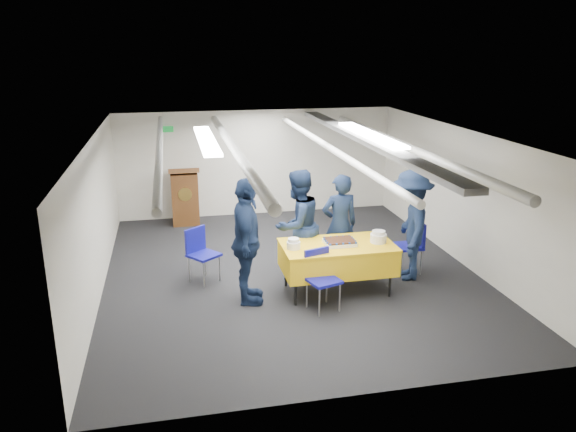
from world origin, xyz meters
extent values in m
plane|color=black|center=(0.00, 0.00, 0.00)|extent=(7.00, 7.00, 0.00)
cube|color=silver|center=(0.00, 3.49, 1.15)|extent=(6.00, 0.02, 2.30)
cube|color=silver|center=(-2.99, 0.00, 1.15)|extent=(0.02, 7.00, 2.30)
cube|color=silver|center=(2.99, 0.00, 1.15)|extent=(0.02, 7.00, 2.30)
cube|color=silver|center=(0.00, 0.00, 2.29)|extent=(6.00, 7.00, 0.02)
cylinder|color=silver|center=(-2.00, 0.00, 2.18)|extent=(0.10, 6.90, 0.10)
cylinder|color=silver|center=(-0.90, 0.00, 2.14)|extent=(0.14, 6.90, 0.14)
cylinder|color=silver|center=(0.60, 0.00, 2.10)|extent=(0.10, 6.90, 0.10)
cylinder|color=silver|center=(1.90, 0.00, 2.06)|extent=(0.14, 6.90, 0.14)
cube|color=gray|center=(1.20, 0.00, 2.20)|extent=(0.28, 6.90, 0.08)
cube|color=white|center=(-1.30, 0.00, 2.27)|extent=(0.25, 2.60, 0.04)
cube|color=white|center=(1.30, 0.00, 2.27)|extent=(0.25, 2.60, 0.04)
cube|color=#0C591E|center=(-1.90, 3.47, 1.95)|extent=(0.30, 0.04, 0.12)
cylinder|color=black|center=(-0.19, -1.22, 0.18)|extent=(0.04, 0.04, 0.36)
cylinder|color=black|center=(1.26, -1.22, 0.18)|extent=(0.04, 0.04, 0.36)
cylinder|color=black|center=(-0.19, -0.52, 0.18)|extent=(0.04, 0.04, 0.36)
cylinder|color=black|center=(1.26, -0.52, 0.18)|extent=(0.04, 0.04, 0.36)
cube|color=yellow|center=(0.54, -0.87, 0.54)|extent=(1.67, 0.92, 0.39)
cube|color=yellow|center=(0.54, -0.87, 0.76)|extent=(1.69, 0.94, 0.03)
cube|color=white|center=(0.56, -0.89, 0.80)|extent=(0.45, 0.36, 0.05)
cube|color=black|center=(0.56, -0.89, 0.84)|extent=(0.43, 0.34, 0.02)
sphere|color=#103897|center=(0.37, -1.05, 0.84)|extent=(0.04, 0.04, 0.04)
sphere|color=#103897|center=(0.37, -0.73, 0.84)|extent=(0.04, 0.04, 0.04)
sphere|color=#103897|center=(0.47, -1.05, 0.84)|extent=(0.04, 0.04, 0.04)
sphere|color=#103897|center=(0.47, -0.73, 0.84)|extent=(0.04, 0.04, 0.04)
sphere|color=#103897|center=(0.56, -1.05, 0.84)|extent=(0.04, 0.04, 0.04)
sphere|color=#103897|center=(0.56, -0.73, 0.84)|extent=(0.04, 0.04, 0.04)
sphere|color=#103897|center=(0.66, -1.05, 0.84)|extent=(0.04, 0.04, 0.04)
sphere|color=#103897|center=(0.66, -0.73, 0.84)|extent=(0.04, 0.04, 0.04)
sphere|color=#103897|center=(0.76, -1.05, 0.84)|extent=(0.04, 0.04, 0.04)
sphere|color=#103897|center=(0.76, -0.73, 0.84)|extent=(0.04, 0.04, 0.04)
sphere|color=#103897|center=(0.35, -0.97, 0.84)|extent=(0.04, 0.04, 0.04)
sphere|color=#103897|center=(0.78, -0.97, 0.84)|extent=(0.04, 0.04, 0.04)
sphere|color=#103897|center=(0.35, -0.89, 0.84)|extent=(0.04, 0.04, 0.04)
sphere|color=#103897|center=(0.78, -0.89, 0.84)|extent=(0.04, 0.04, 0.04)
sphere|color=#103897|center=(0.35, -0.81, 0.84)|extent=(0.04, 0.04, 0.04)
sphere|color=#103897|center=(0.78, -0.81, 0.84)|extent=(0.04, 0.04, 0.04)
cylinder|color=white|center=(-0.16, -0.92, 0.82)|extent=(0.20, 0.20, 0.11)
cylinder|color=white|center=(-0.16, -0.92, 0.90)|extent=(0.17, 0.17, 0.05)
cylinder|color=white|center=(1.16, -0.92, 0.84)|extent=(0.25, 0.25, 0.13)
cylinder|color=white|center=(1.16, -0.92, 0.93)|extent=(0.20, 0.20, 0.05)
cube|color=brown|center=(-1.60, 3.05, 0.55)|extent=(0.55, 0.45, 1.10)
cube|color=brown|center=(-1.60, 3.02, 1.15)|extent=(0.62, 0.53, 0.21)
cylinder|color=gold|center=(-1.60, 2.81, 0.70)|extent=(0.28, 0.02, 0.28)
cylinder|color=gray|center=(0.06, -1.64, 0.21)|extent=(0.02, 0.02, 0.43)
cylinder|color=gray|center=(0.38, -1.54, 0.21)|extent=(0.02, 0.02, 0.43)
cylinder|color=gray|center=(-0.05, -1.32, 0.21)|extent=(0.02, 0.02, 0.43)
cylinder|color=gray|center=(0.28, -1.22, 0.21)|extent=(0.02, 0.02, 0.43)
cube|color=#11128A|center=(0.17, -1.43, 0.45)|extent=(0.53, 0.53, 0.04)
cube|color=#11128A|center=(0.11, -1.25, 0.67)|extent=(0.39, 0.16, 0.40)
cylinder|color=gray|center=(1.75, -0.20, 0.21)|extent=(0.02, 0.02, 0.43)
cylinder|color=gray|center=(1.74, -0.54, 0.21)|extent=(0.02, 0.02, 0.43)
cylinder|color=gray|center=(2.09, -0.21, 0.21)|extent=(0.02, 0.02, 0.43)
cylinder|color=gray|center=(2.08, -0.55, 0.21)|extent=(0.02, 0.02, 0.43)
cube|color=#11128A|center=(1.91, -0.37, 0.45)|extent=(0.43, 0.43, 0.04)
cube|color=#11128A|center=(2.10, -0.38, 0.67)|extent=(0.05, 0.40, 0.40)
cylinder|color=gray|center=(-1.45, -0.32, 0.21)|extent=(0.02, 0.02, 0.43)
cylinder|color=gray|center=(-1.18, -0.11, 0.21)|extent=(0.02, 0.02, 0.43)
cylinder|color=gray|center=(-1.66, -0.05, 0.21)|extent=(0.02, 0.02, 0.43)
cylinder|color=gray|center=(-1.39, 0.16, 0.21)|extent=(0.02, 0.02, 0.43)
cube|color=#11128A|center=(-1.42, -0.08, 0.45)|extent=(0.59, 0.59, 0.04)
cube|color=#11128A|center=(-1.54, 0.07, 0.67)|extent=(0.34, 0.28, 0.40)
imported|color=#0E1932|center=(0.78, -0.17, 0.84)|extent=(0.64, 0.44, 1.68)
imported|color=#0E1932|center=(0.06, -0.24, 0.90)|extent=(1.10, 1.04, 1.80)
imported|color=#0E1932|center=(-0.85, -0.95, 0.94)|extent=(0.61, 1.15, 1.87)
imported|color=#0E1932|center=(1.82, -0.59, 0.89)|extent=(0.99, 1.31, 1.79)
camera|label=1|loc=(-1.85, -8.48, 3.66)|focal=35.00mm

